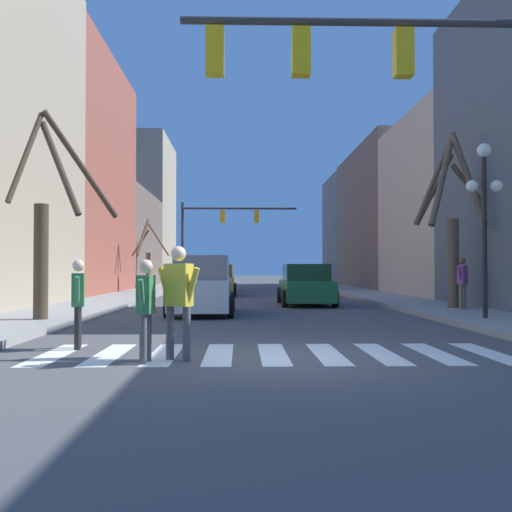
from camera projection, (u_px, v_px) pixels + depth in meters
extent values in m
plane|color=#4C4C4F|center=(275.00, 358.00, 9.41)|extent=(240.00, 240.00, 0.00)
cube|color=#934C3D|center=(60.00, 177.00, 32.73)|extent=(6.00, 12.80, 12.90)
cube|color=#66564C|center=(112.00, 240.00, 45.76)|extent=(6.00, 13.39, 7.20)
cube|color=tan|center=(139.00, 212.00, 58.06)|extent=(6.00, 11.09, 13.85)
cube|color=#BCB299|center=(461.00, 208.00, 29.63)|extent=(6.00, 9.98, 8.89)
cube|color=#66564C|center=(396.00, 220.00, 41.99)|extent=(6.00, 14.73, 9.74)
cube|color=#515B66|center=(362.00, 231.00, 53.78)|extent=(6.00, 8.86, 9.59)
cube|color=white|center=(54.00, 355.00, 9.81)|extent=(0.45, 2.60, 0.01)
cube|color=white|center=(109.00, 354.00, 9.84)|extent=(0.45, 2.60, 0.01)
cube|color=white|center=(164.00, 354.00, 9.86)|extent=(0.45, 2.60, 0.01)
cube|color=white|center=(219.00, 354.00, 9.88)|extent=(0.45, 2.60, 0.01)
cube|color=white|center=(273.00, 354.00, 9.91)|extent=(0.45, 2.60, 0.01)
cube|color=white|center=(327.00, 354.00, 9.93)|extent=(0.45, 2.60, 0.01)
cube|color=white|center=(381.00, 353.00, 9.95)|extent=(0.45, 2.60, 0.01)
cube|color=white|center=(435.00, 353.00, 9.98)|extent=(0.45, 2.60, 0.01)
cube|color=white|center=(488.00, 353.00, 10.00)|extent=(0.45, 2.60, 0.01)
cylinder|color=#2D2D2D|center=(352.00, 22.00, 10.56)|extent=(6.06, 0.14, 0.14)
cube|color=yellow|center=(403.00, 53.00, 10.57)|extent=(0.32, 0.28, 0.84)
cube|color=yellow|center=(301.00, 52.00, 10.52)|extent=(0.32, 0.28, 0.84)
cube|color=yellow|center=(215.00, 52.00, 10.48)|extent=(0.32, 0.28, 0.84)
cylinder|color=#2D2D2D|center=(182.00, 246.00, 40.24)|extent=(0.18, 0.18, 5.90)
cylinder|color=#2D2D2D|center=(240.00, 208.00, 40.39)|extent=(7.69, 0.14, 0.14)
cube|color=yellow|center=(222.00, 217.00, 40.35)|extent=(0.32, 0.28, 0.84)
cube|color=yellow|center=(257.00, 217.00, 40.41)|extent=(0.32, 0.28, 0.84)
cylinder|color=black|center=(485.00, 237.00, 15.39)|extent=(0.12, 0.12, 4.14)
sphere|color=white|center=(484.00, 150.00, 15.44)|extent=(0.36, 0.36, 0.36)
sphere|color=white|center=(472.00, 186.00, 15.41)|extent=(0.31, 0.31, 0.31)
sphere|color=white|center=(496.00, 186.00, 15.42)|extent=(0.31, 0.31, 0.31)
cube|color=#A38423|center=(217.00, 285.00, 31.54)|extent=(1.75, 4.39, 0.81)
cube|color=#594813|center=(217.00, 271.00, 31.55)|extent=(1.61, 2.28, 0.66)
cylinder|color=black|center=(234.00, 291.00, 30.19)|extent=(0.22, 0.64, 0.64)
cylinder|color=black|center=(199.00, 291.00, 30.15)|extent=(0.22, 0.64, 0.64)
cylinder|color=black|center=(234.00, 289.00, 32.91)|extent=(0.22, 0.64, 0.64)
cylinder|color=black|center=(202.00, 289.00, 32.87)|extent=(0.22, 0.64, 0.64)
cube|color=#236B38|center=(306.00, 290.00, 23.46)|extent=(1.82, 4.58, 0.78)
cube|color=#133A1E|center=(306.00, 272.00, 23.48)|extent=(1.67, 2.38, 0.64)
cylinder|color=black|center=(280.00, 295.00, 24.85)|extent=(0.22, 0.64, 0.64)
cylinder|color=black|center=(324.00, 295.00, 24.90)|extent=(0.22, 0.64, 0.64)
cylinder|color=black|center=(285.00, 299.00, 22.02)|extent=(0.22, 0.64, 0.64)
cylinder|color=black|center=(335.00, 298.00, 22.07)|extent=(0.22, 0.64, 0.64)
cube|color=white|center=(217.00, 281.00, 37.88)|extent=(1.74, 4.79, 0.88)
cube|color=gray|center=(217.00, 269.00, 37.90)|extent=(1.60, 2.49, 0.72)
cylinder|color=black|center=(231.00, 287.00, 36.41)|extent=(0.22, 0.64, 0.64)
cylinder|color=black|center=(201.00, 287.00, 36.36)|extent=(0.22, 0.64, 0.64)
cylinder|color=black|center=(231.00, 286.00, 39.38)|extent=(0.22, 0.64, 0.64)
cylinder|color=black|center=(204.00, 286.00, 39.33)|extent=(0.22, 0.64, 0.64)
cube|color=gray|center=(306.00, 282.00, 37.86)|extent=(1.75, 4.33, 0.84)
cube|color=#464648|center=(306.00, 270.00, 37.88)|extent=(1.61, 2.25, 0.69)
cylinder|color=black|center=(290.00, 286.00, 39.18)|extent=(0.22, 0.64, 0.64)
cylinder|color=black|center=(317.00, 286.00, 39.22)|extent=(0.22, 0.64, 0.64)
cylinder|color=black|center=(293.00, 287.00, 36.49)|extent=(0.22, 0.64, 0.64)
cylinder|color=black|center=(323.00, 287.00, 36.54)|extent=(0.22, 0.64, 0.64)
cube|color=silver|center=(202.00, 294.00, 18.63)|extent=(1.74, 4.52, 0.90)
cube|color=slate|center=(202.00, 268.00, 18.64)|extent=(1.60, 2.35, 0.74)
cylinder|color=black|center=(230.00, 307.00, 17.24)|extent=(0.22, 0.64, 0.64)
cylinder|color=black|center=(168.00, 307.00, 17.20)|extent=(0.22, 0.64, 0.64)
cylinder|color=black|center=(231.00, 301.00, 20.04)|extent=(0.22, 0.64, 0.64)
cylinder|color=black|center=(178.00, 302.00, 20.00)|extent=(0.22, 0.64, 0.64)
cylinder|color=#4C4C51|center=(148.00, 337.00, 9.11)|extent=(0.11, 0.11, 0.74)
cylinder|color=#4C4C51|center=(143.00, 339.00, 8.85)|extent=(0.11, 0.11, 0.74)
cube|color=#337542|center=(146.00, 294.00, 9.00)|extent=(0.24, 0.38, 0.58)
sphere|color=beige|center=(146.00, 266.00, 9.00)|extent=(0.21, 0.21, 0.21)
cylinder|color=#337542|center=(149.00, 296.00, 9.20)|extent=(0.11, 0.26, 0.56)
cylinder|color=#337542|center=(142.00, 298.00, 8.79)|extent=(0.11, 0.26, 0.56)
cylinder|color=black|center=(77.00, 328.00, 10.41)|extent=(0.11, 0.11, 0.75)
cylinder|color=black|center=(78.00, 327.00, 10.68)|extent=(0.11, 0.11, 0.75)
cube|color=#337542|center=(78.00, 290.00, 10.56)|extent=(0.28, 0.40, 0.59)
sphere|color=beige|center=(78.00, 265.00, 10.57)|extent=(0.21, 0.21, 0.21)
cylinder|color=#337542|center=(77.00, 292.00, 10.35)|extent=(0.13, 0.27, 0.57)
cylinder|color=#337542|center=(79.00, 292.00, 10.76)|extent=(0.13, 0.27, 0.57)
cylinder|color=#7A705B|center=(464.00, 296.00, 19.31)|extent=(0.11, 0.11, 0.77)
cylinder|color=#7A705B|center=(461.00, 296.00, 19.10)|extent=(0.11, 0.11, 0.77)
cube|color=#9E4C93|center=(462.00, 275.00, 19.22)|extent=(0.41, 0.42, 0.61)
sphere|color=brown|center=(462.00, 261.00, 19.23)|extent=(0.22, 0.22, 0.22)
cylinder|color=#9E4C93|center=(465.00, 276.00, 19.38)|extent=(0.24, 0.25, 0.59)
cylinder|color=#9E4C93|center=(460.00, 276.00, 19.06)|extent=(0.24, 0.25, 0.59)
cylinder|color=#4C4C51|center=(170.00, 333.00, 9.28)|extent=(0.12, 0.12, 0.83)
cylinder|color=#4C4C51|center=(187.00, 334.00, 9.15)|extent=(0.12, 0.12, 0.83)
cube|color=gold|center=(178.00, 285.00, 9.23)|extent=(0.47, 0.39, 0.66)
sphere|color=beige|center=(178.00, 254.00, 9.24)|extent=(0.23, 0.23, 0.23)
cylinder|color=gold|center=(166.00, 287.00, 9.33)|extent=(0.30, 0.21, 0.64)
cylinder|color=gold|center=(191.00, 288.00, 9.12)|extent=(0.30, 0.21, 0.64)
cylinder|color=brown|center=(453.00, 263.00, 19.57)|extent=(0.38, 0.38, 2.91)
cylinder|color=brown|center=(434.00, 180.00, 19.56)|extent=(1.41, 0.27, 3.00)
cylinder|color=brown|center=(442.00, 181.00, 18.98)|extent=(1.30, 1.48, 3.02)
cylinder|color=brown|center=(434.00, 190.00, 19.83)|extent=(1.18, 0.60, 2.37)
cylinder|color=brown|center=(468.00, 178.00, 19.13)|extent=(0.85, 1.21, 3.18)
cylinder|color=brown|center=(478.00, 197.00, 19.53)|extent=(1.75, 0.41, 2.26)
cylinder|color=#473828|center=(41.00, 261.00, 15.01)|extent=(0.36, 0.36, 2.89)
cylinder|color=#473828|center=(81.00, 166.00, 15.73)|extent=(1.71, 1.48, 2.69)
cylinder|color=#473828|center=(25.00, 156.00, 14.48)|extent=(0.52, 1.29, 2.44)
cylinder|color=#473828|center=(60.00, 168.00, 14.81)|extent=(1.23, 0.71, 2.48)
cylinder|color=brown|center=(148.00, 272.00, 33.95)|extent=(0.28, 0.28, 2.18)
cylinder|color=brown|center=(143.00, 236.00, 33.49)|extent=(0.62, 1.13, 2.07)
cylinder|color=brown|center=(140.00, 243.00, 33.84)|extent=(0.97, 0.39, 1.54)
cylinder|color=brown|center=(142.00, 239.00, 34.24)|extent=(0.89, 0.65, 2.14)
cylinder|color=brown|center=(159.00, 240.00, 34.00)|extent=(1.24, 0.12, 1.86)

